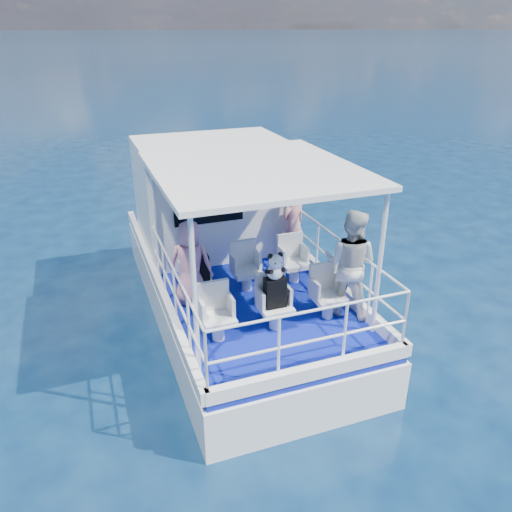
# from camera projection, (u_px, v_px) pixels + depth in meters

# --- Properties ---
(ground) EXTENTS (2000.00, 2000.00, 0.00)m
(ground) POSITION_uv_depth(u_px,v_px,m) (251.00, 338.00, 8.96)
(ground) COLOR #081D3B
(ground) RESTS_ON ground
(hull) EXTENTS (3.00, 7.00, 1.60)m
(hull) POSITION_uv_depth(u_px,v_px,m) (234.00, 311.00, 9.82)
(hull) COLOR white
(hull) RESTS_ON ground
(deck) EXTENTS (2.90, 6.90, 0.10)m
(deck) POSITION_uv_depth(u_px,v_px,m) (233.00, 272.00, 9.46)
(deck) COLOR #0A1693
(deck) RESTS_ON hull
(cabin) EXTENTS (2.85, 2.00, 2.20)m
(cabin) POSITION_uv_depth(u_px,v_px,m) (212.00, 195.00, 10.09)
(cabin) COLOR white
(cabin) RESTS_ON deck
(canopy) EXTENTS (3.00, 3.20, 0.08)m
(canopy) POSITION_uv_depth(u_px,v_px,m) (255.00, 170.00, 7.48)
(canopy) COLOR white
(canopy) RESTS_ON cabin
(canopy_posts) EXTENTS (2.77, 2.97, 2.20)m
(canopy_posts) POSITION_uv_depth(u_px,v_px,m) (256.00, 241.00, 7.91)
(canopy_posts) COLOR white
(canopy_posts) RESTS_ON deck
(railings) EXTENTS (2.84, 3.59, 1.00)m
(railings) POSITION_uv_depth(u_px,v_px,m) (263.00, 283.00, 7.89)
(railings) COLOR white
(railings) RESTS_ON deck
(seat_port_fwd) EXTENTS (0.48, 0.46, 0.38)m
(seat_port_fwd) POSITION_uv_depth(u_px,v_px,m) (196.00, 288.00, 8.40)
(seat_port_fwd) COLOR silver
(seat_port_fwd) RESTS_ON deck
(seat_center_fwd) EXTENTS (0.48, 0.46, 0.38)m
(seat_center_fwd) POSITION_uv_depth(u_px,v_px,m) (247.00, 279.00, 8.68)
(seat_center_fwd) COLOR silver
(seat_center_fwd) RESTS_ON deck
(seat_stbd_fwd) EXTENTS (0.48, 0.46, 0.38)m
(seat_stbd_fwd) POSITION_uv_depth(u_px,v_px,m) (294.00, 272.00, 8.96)
(seat_stbd_fwd) COLOR silver
(seat_stbd_fwd) RESTS_ON deck
(seat_port_aft) EXTENTS (0.48, 0.46, 0.38)m
(seat_port_aft) POSITION_uv_depth(u_px,v_px,m) (218.00, 328.00, 7.29)
(seat_port_aft) COLOR silver
(seat_port_aft) RESTS_ON deck
(seat_center_aft) EXTENTS (0.48, 0.46, 0.38)m
(seat_center_aft) POSITION_uv_depth(u_px,v_px,m) (275.00, 316.00, 7.57)
(seat_center_aft) COLOR silver
(seat_center_aft) RESTS_ON deck
(seat_stbd_aft) EXTENTS (0.48, 0.46, 0.38)m
(seat_stbd_aft) POSITION_uv_depth(u_px,v_px,m) (328.00, 306.00, 7.85)
(seat_stbd_aft) COLOR silver
(seat_stbd_aft) RESTS_ON deck
(passenger_port_fwd) EXTENTS (0.65, 0.58, 1.45)m
(passenger_port_fwd) POSITION_uv_depth(u_px,v_px,m) (190.00, 264.00, 8.02)
(passenger_port_fwd) COLOR pink
(passenger_port_fwd) RESTS_ON deck
(passenger_stbd_fwd) EXTENTS (0.64, 0.53, 1.50)m
(passenger_stbd_fwd) POSITION_uv_depth(u_px,v_px,m) (293.00, 224.00, 9.57)
(passenger_stbd_fwd) COLOR pink
(passenger_stbd_fwd) RESTS_ON deck
(passenger_stbd_aft) EXTENTS (1.06, 1.07, 1.74)m
(passenger_stbd_aft) POSITION_uv_depth(u_px,v_px,m) (350.00, 263.00, 7.70)
(passenger_stbd_aft) COLOR white
(passenger_stbd_aft) RESTS_ON deck
(backpack_port) EXTENTS (0.33, 0.19, 0.44)m
(backpack_port) POSITION_uv_depth(u_px,v_px,m) (199.00, 268.00, 8.17)
(backpack_port) COLOR black
(backpack_port) RESTS_ON seat_port_fwd
(backpack_center) EXTENTS (0.32, 0.18, 0.47)m
(backpack_center) POSITION_uv_depth(u_px,v_px,m) (275.00, 292.00, 7.38)
(backpack_center) COLOR black
(backpack_center) RESTS_ON seat_center_aft
(compact_camera) EXTENTS (0.10, 0.06, 0.06)m
(compact_camera) POSITION_uv_depth(u_px,v_px,m) (198.00, 254.00, 8.06)
(compact_camera) COLOR black
(compact_camera) RESTS_ON backpack_port
(panda) EXTENTS (0.26, 0.22, 0.41)m
(panda) POSITION_uv_depth(u_px,v_px,m) (275.00, 266.00, 7.18)
(panda) COLOR white
(panda) RESTS_ON backpack_center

